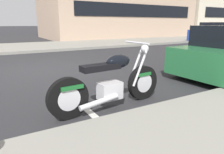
# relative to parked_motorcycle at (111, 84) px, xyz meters

# --- Properties ---
(ground_plane) EXTENTS (260.00, 260.00, 0.00)m
(ground_plane) POSITION_rel_parked_motorcycle_xyz_m (-0.42, 3.78, -0.44)
(ground_plane) COLOR #28282B
(sidewalk_far_curb) EXTENTS (120.00, 5.00, 0.14)m
(sidewalk_far_curb) POSITION_rel_parked_motorcycle_xyz_m (11.58, 10.46, -0.37)
(sidewalk_far_curb) COLOR gray
(sidewalk_far_curb) RESTS_ON ground
(parking_stall_stripe) EXTENTS (0.12, 2.20, 0.01)m
(parking_stall_stripe) POSITION_rel_parked_motorcycle_xyz_m (-0.42, 0.19, -0.43)
(parking_stall_stripe) COLOR silver
(parking_stall_stripe) RESTS_ON ground
(parked_motorcycle) EXTENTS (2.21, 0.62, 1.13)m
(parked_motorcycle) POSITION_rel_parked_motorcycle_xyz_m (0.00, 0.00, 0.00)
(parked_motorcycle) COLOR black
(parked_motorcycle) RESTS_ON ground
(car_opposite_curb) EXTENTS (4.10, 1.97, 1.54)m
(car_opposite_curb) POSITION_rel_parked_motorcycle_xyz_m (13.60, 7.41, 0.28)
(car_opposite_curb) COLOR navy
(car_opposite_curb) RESTS_ON ground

